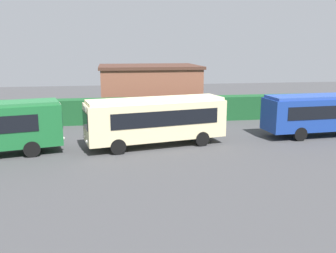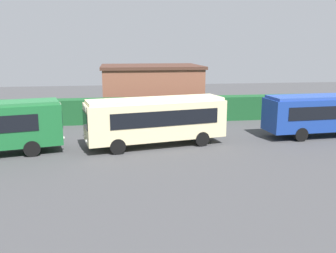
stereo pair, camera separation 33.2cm
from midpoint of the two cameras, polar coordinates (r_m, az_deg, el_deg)
ground_plane at (r=26.18m, az=4.29°, el=-2.30°), size 80.20×80.20×0.00m
bus_cream at (r=24.56m, az=-1.52°, el=1.21°), size 9.68×4.28×3.24m
bus_blue at (r=30.18m, az=24.66°, el=2.04°), size 10.70×3.08×3.10m
person_left at (r=27.51m, az=2.30°, el=0.54°), size 0.44×0.32×1.84m
person_center at (r=32.77m, az=19.49°, el=1.63°), size 0.32×0.48×1.75m
hedge_row at (r=33.16m, az=1.49°, el=2.74°), size 52.10×1.65×2.15m
depot_building at (r=39.33m, az=-2.45°, el=6.14°), size 10.38×8.13×4.71m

